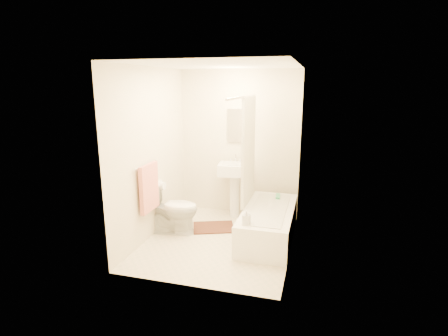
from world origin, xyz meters
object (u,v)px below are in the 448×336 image
(toilet, at_px, (173,208))
(bath_mat, at_px, (214,227))
(soap_bottle, at_px, (246,217))
(sink, at_px, (234,188))
(bathtub, at_px, (268,223))

(toilet, relative_size, bath_mat, 1.24)
(bath_mat, xyz_separation_m, soap_bottle, (0.67, -0.76, 0.52))
(sink, xyz_separation_m, bath_mat, (-0.19, -0.56, -0.49))
(sink, height_order, bathtub, sink)
(bathtub, distance_m, soap_bottle, 0.73)
(sink, height_order, bath_mat, sink)
(soap_bottle, bearing_deg, sink, 109.89)
(soap_bottle, bearing_deg, toilet, 158.89)
(toilet, relative_size, sink, 0.77)
(bathtub, height_order, soap_bottle, soap_bottle)
(toilet, relative_size, bathtub, 0.49)
(toilet, bearing_deg, sink, -47.74)
(bathtub, bearing_deg, soap_bottle, -107.01)
(bathtub, height_order, bath_mat, bathtub)
(toilet, bearing_deg, bath_mat, -68.34)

